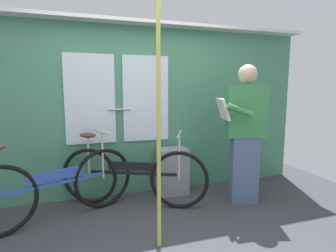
{
  "coord_description": "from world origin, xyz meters",
  "views": [
    {
      "loc": [
        -0.65,
        -2.19,
        1.38
      ],
      "look_at": [
        0.33,
        0.86,
        0.94
      ],
      "focal_mm": 28.72,
      "sensor_mm": 36.0,
      "label": 1
    }
  ],
  "objects_px": {
    "handrail_pole": "(159,125)",
    "passenger_reading_newspaper": "(245,132)",
    "bicycle_leaning_behind": "(56,187)",
    "bicycle_near_door": "(132,176)",
    "trash_bin_by_wall": "(172,171)"
  },
  "relations": [
    {
      "from": "bicycle_leaning_behind",
      "to": "trash_bin_by_wall",
      "type": "relative_size",
      "value": 2.69
    },
    {
      "from": "bicycle_near_door",
      "to": "passenger_reading_newspaper",
      "type": "height_order",
      "value": "passenger_reading_newspaper"
    },
    {
      "from": "bicycle_near_door",
      "to": "trash_bin_by_wall",
      "type": "bearing_deg",
      "value": 46.6
    },
    {
      "from": "bicycle_leaning_behind",
      "to": "trash_bin_by_wall",
      "type": "height_order",
      "value": "bicycle_leaning_behind"
    },
    {
      "from": "handrail_pole",
      "to": "passenger_reading_newspaper",
      "type": "bearing_deg",
      "value": 25.63
    },
    {
      "from": "passenger_reading_newspaper",
      "to": "trash_bin_by_wall",
      "type": "bearing_deg",
      "value": -20.69
    },
    {
      "from": "bicycle_leaning_behind",
      "to": "handrail_pole",
      "type": "height_order",
      "value": "handrail_pole"
    },
    {
      "from": "passenger_reading_newspaper",
      "to": "bicycle_leaning_behind",
      "type": "bearing_deg",
      "value": 10.32
    },
    {
      "from": "bicycle_near_door",
      "to": "passenger_reading_newspaper",
      "type": "distance_m",
      "value": 1.44
    },
    {
      "from": "bicycle_near_door",
      "to": "bicycle_leaning_behind",
      "type": "height_order",
      "value": "bicycle_leaning_behind"
    },
    {
      "from": "bicycle_near_door",
      "to": "passenger_reading_newspaper",
      "type": "relative_size",
      "value": 0.97
    },
    {
      "from": "bicycle_near_door",
      "to": "trash_bin_by_wall",
      "type": "relative_size",
      "value": 2.64
    },
    {
      "from": "passenger_reading_newspaper",
      "to": "handrail_pole",
      "type": "bearing_deg",
      "value": 40.63
    },
    {
      "from": "trash_bin_by_wall",
      "to": "bicycle_leaning_behind",
      "type": "bearing_deg",
      "value": -165.86
    },
    {
      "from": "passenger_reading_newspaper",
      "to": "trash_bin_by_wall",
      "type": "height_order",
      "value": "passenger_reading_newspaper"
    }
  ]
}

